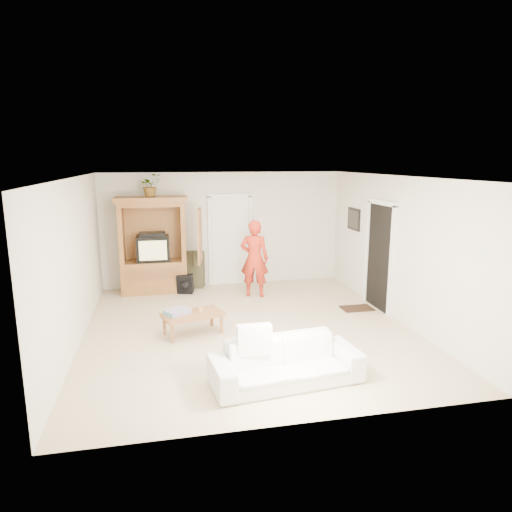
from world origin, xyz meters
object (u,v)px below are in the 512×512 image
Objects in this scene: armoire at (154,251)px; sofa at (286,362)px; coffee_table at (193,316)px; man at (254,259)px.

sofa is (1.69, -4.70, -0.62)m from armoire.
coffee_table is at bearing 111.88° from sofa.
armoire is 1.27× the size of man.
man is at bearing 77.87° from sofa.
coffee_table is (-1.07, 1.97, 0.03)m from sofa.
sofa is at bearing 103.49° from man.
man is at bearing -21.14° from armoire.
armoire is 5.03m from sofa.
man is 2.46m from coffee_table.
coffee_table is (0.63, -2.72, -0.59)m from armoire.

